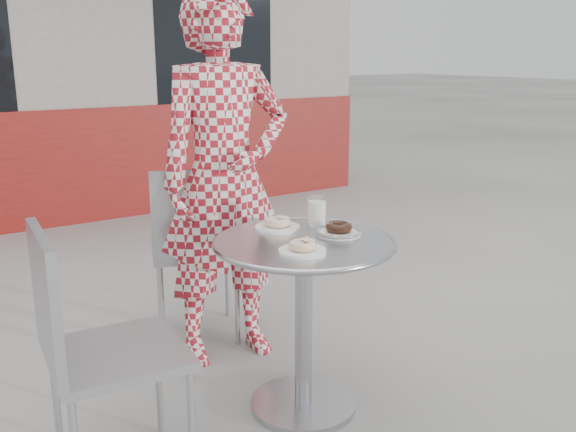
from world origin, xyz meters
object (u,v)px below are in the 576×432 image
chair_left (117,404)px  plate_checker (339,231)px  plate_near (303,248)px  seated_person (225,179)px  chair_far (197,283)px  plate_far (277,224)px  bistro_table (304,283)px  milk_cup (317,212)px

chair_left → plate_checker: size_ratio=4.87×
plate_near → seated_person: bearing=83.9°
chair_far → plate_far: size_ratio=4.90×
plate_near → bistro_table: bearing=53.1°
bistro_table → plate_near: (-0.10, -0.13, 0.20)m
milk_cup → seated_person: bearing=110.4°
chair_left → plate_checker: 1.08m
chair_far → seated_person: 0.67m
bistro_table → milk_cup: size_ratio=5.72×
plate_near → milk_cup: milk_cup is taller
milk_cup → chair_far: bearing=106.0°
plate_far → chair_far: bearing=94.2°
chair_left → seated_person: 1.19m
plate_far → milk_cup: (0.17, -0.05, 0.04)m
seated_person → plate_checker: (0.18, -0.65, -0.13)m
chair_left → plate_near: bearing=-93.6°
bistro_table → chair_left: (-0.80, -0.02, -0.28)m
milk_cup → plate_near: bearing=-133.7°
seated_person → milk_cup: bearing=-63.9°
plate_checker → bistro_table: bearing=177.3°
bistro_table → plate_far: 0.28m
chair_far → chair_left: 1.20m
chair_far → chair_left: bearing=71.5°
bistro_table → plate_near: plate_near is taller
chair_left → plate_near: chair_left is taller
seated_person → plate_near: bearing=-90.4°
chair_far → milk_cup: bearing=125.9°
plate_checker → plate_near: bearing=-155.3°
plate_near → milk_cup: bearing=46.3°
chair_far → plate_checker: size_ratio=4.85×
chair_left → milk_cup: chair_left is taller
bistro_table → milk_cup: (0.17, 0.15, 0.24)m
chair_far → milk_cup: (0.22, -0.77, 0.52)m
chair_left → plate_near: 0.86m
chair_far → seated_person: size_ratio=0.52×
chair_far → plate_near: 1.15m
plate_far → plate_checker: (0.17, -0.21, -0.00)m
chair_left → plate_near: size_ratio=5.18×
bistro_table → chair_left: chair_left is taller
plate_far → milk_cup: size_ratio=1.45×
chair_far → chair_left: (-0.75, -0.94, 0.00)m
bistro_table → chair_left: bearing=-178.4°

